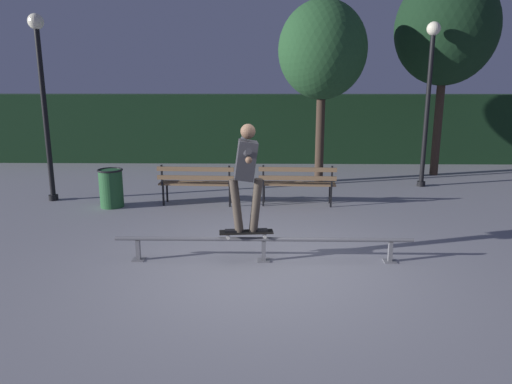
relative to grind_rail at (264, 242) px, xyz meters
name	(u,v)px	position (x,y,z in m)	size (l,w,h in m)	color
ground_plane	(264,268)	(0.00, -0.27, -0.28)	(90.00, 90.00, 0.00)	gray
hedge_backdrop	(264,128)	(0.00, 8.83, 0.78)	(24.00, 1.20, 2.13)	black
grind_rail	(264,242)	(0.00, 0.00, 0.00)	(4.35, 0.18, 0.36)	slate
skateboard	(246,232)	(-0.25, 0.00, 0.15)	(0.80, 0.27, 0.09)	black
skateboarder	(246,169)	(-0.25, 0.00, 1.09)	(0.63, 1.40, 1.56)	black
park_bench_leftmost	(197,180)	(-1.41, 3.15, 0.25)	(1.62, 0.49, 0.88)	black
park_bench_left_center	(297,181)	(0.69, 3.15, 0.25)	(1.62, 0.49, 0.88)	black
tree_far_right	(446,29)	(4.73, 6.56, 3.58)	(2.63, 2.63, 5.32)	#3D2D23
tree_behind_benches	(323,51)	(1.42, 5.58, 2.99)	(2.17, 2.17, 4.49)	#3D2D23
lamp_post_left	(42,85)	(-4.64, 3.52, 2.20)	(0.32, 0.32, 3.90)	black
lamp_post_right	(429,84)	(3.91, 5.09, 2.20)	(0.32, 0.32, 3.90)	black
trash_can	(111,187)	(-3.17, 2.99, 0.13)	(0.52, 0.52, 0.80)	#23562D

